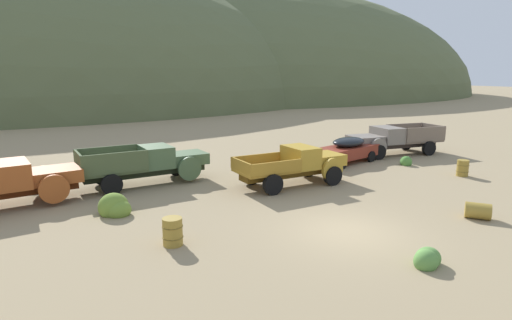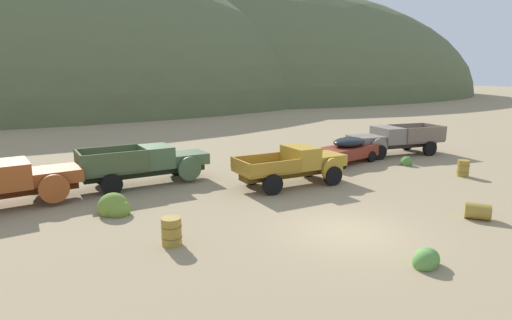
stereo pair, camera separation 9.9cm
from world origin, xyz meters
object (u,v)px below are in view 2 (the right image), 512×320
truck_weathered_green (152,163)px  truck_mustard (299,165)px  oil_drum_by_truck (172,231)px  truck_oxide_orange (5,182)px  truck_primer_gray (390,140)px  car_rust_red (345,150)px  oil_drum_foreground (463,168)px  oil_drum_tipped (478,211)px

truck_weathered_green → truck_mustard: (6.53, -3.29, -0.04)m
oil_drum_by_truck → truck_oxide_orange: bearing=126.9°
oil_drum_by_truck → truck_primer_gray: bearing=26.5°
oil_drum_by_truck → truck_weathered_green: bearing=82.0°
car_rust_red → oil_drum_by_truck: bearing=15.6°
oil_drum_foreground → oil_drum_tipped: (-5.32, -4.90, -0.13)m
truck_primer_gray → oil_drum_foreground: bearing=89.3°
car_rust_red → oil_drum_by_truck: car_rust_red is taller
truck_weathered_green → car_rust_red: bearing=-6.6°
truck_weathered_green → truck_primer_gray: size_ratio=0.94×
truck_weathered_green → car_rust_red: (11.56, -0.35, -0.21)m
oil_drum_tipped → truck_mustard: bearing=115.0°
truck_oxide_orange → oil_drum_by_truck: truck_oxide_orange is taller
truck_oxide_orange → truck_mustard: (12.82, -2.11, -0.05)m
truck_oxide_orange → truck_weathered_green: same height
truck_mustard → oil_drum_foreground: 9.11m
truck_mustard → oil_drum_foreground: (8.75, -2.46, -0.55)m
oil_drum_foreground → truck_mustard: bearing=164.3°
truck_weathered_green → oil_drum_by_truck: bearing=-102.9°
car_rust_red → oil_drum_foreground: bearing=109.0°
oil_drum_foreground → oil_drum_by_truck: bearing=-172.1°
truck_primer_gray → oil_drum_foreground: truck_primer_gray is taller
truck_oxide_orange → car_rust_red: bearing=-6.5°
truck_mustard → oil_drum_by_truck: 9.03m
truck_weathered_green → car_rust_red: truck_weathered_green is taller
truck_weathered_green → oil_drum_foreground: truck_weathered_green is taller
truck_mustard → oil_drum_tipped: 8.15m
oil_drum_tipped → truck_weathered_green: bearing=133.1°
truck_primer_gray → oil_drum_tipped: (-6.01, -11.16, -0.73)m
oil_drum_tipped → truck_oxide_orange: bearing=149.8°
oil_drum_by_truck → oil_drum_foreground: oil_drum_by_truck is taller
oil_drum_tipped → car_rust_red: bearing=81.2°
truck_weathered_green → oil_drum_tipped: truck_weathered_green is taller
truck_oxide_orange → car_rust_red: size_ratio=1.31×
car_rust_red → truck_primer_gray: size_ratio=0.78×
truck_mustard → car_rust_red: truck_mustard is taller
truck_weathered_green → truck_primer_gray: 15.98m
car_rust_red → truck_oxide_orange: bearing=-13.0°
truck_primer_gray → oil_drum_by_truck: (-17.11, -8.54, -0.58)m
oil_drum_foreground → truck_oxide_orange: bearing=168.0°
oil_drum_by_truck → oil_drum_tipped: bearing=-13.3°
truck_weathered_green → oil_drum_by_truck: (-1.14, -8.03, -0.57)m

